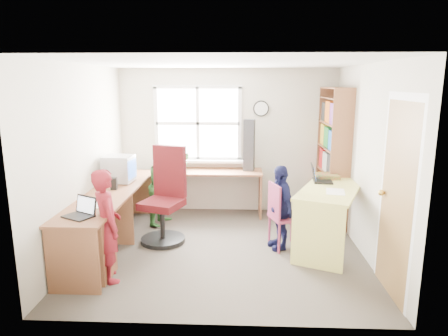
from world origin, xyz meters
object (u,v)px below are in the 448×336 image
at_px(laptop_left, 82,212).
at_px(potted_plant, 184,162).
at_px(person_red, 107,226).
at_px(person_navy, 280,207).
at_px(l_desk, 118,222).
at_px(bookshelf, 333,159).
at_px(person_green, 164,186).
at_px(right_desk, 330,204).
at_px(cd_tower, 249,145).
at_px(laptop_right, 319,177).
at_px(crt_monitor, 119,169).
at_px(swivel_chair, 165,201).
at_px(wooden_chair, 281,213).

relative_size(laptop_left, potted_plant, 1.32).
bearing_deg(person_red, laptop_left, 63.20).
bearing_deg(person_navy, person_red, -82.08).
bearing_deg(l_desk, bookshelf, 26.43).
bearing_deg(laptop_left, person_green, 103.28).
xyz_separation_m(laptop_left, person_navy, (2.24, 0.99, -0.24)).
distance_m(bookshelf, person_green, 2.66).
relative_size(right_desk, cd_tower, 1.88).
bearing_deg(bookshelf, laptop_right, -115.16).
xyz_separation_m(l_desk, laptop_left, (-0.19, -0.62, 0.34)).
relative_size(laptop_right, cd_tower, 0.43).
distance_m(laptop_left, cd_tower, 3.03).
height_order(l_desk, person_red, person_red).
xyz_separation_m(crt_monitor, potted_plant, (0.83, 0.84, -0.05)).
height_order(right_desk, person_red, person_red).
xyz_separation_m(l_desk, person_green, (0.34, 1.26, 0.15)).
bearing_deg(swivel_chair, right_desk, 14.88).
height_order(wooden_chair, potted_plant, potted_plant).
bearing_deg(laptop_right, right_desk, -158.78).
relative_size(cd_tower, person_green, 0.69).
bearing_deg(cd_tower, crt_monitor, -144.14).
relative_size(bookshelf, wooden_chair, 2.36).
bearing_deg(laptop_right, bookshelf, -20.28).
bearing_deg(right_desk, cd_tower, 150.93).
xyz_separation_m(bookshelf, cd_tower, (-1.29, 0.28, 0.17)).
bearing_deg(potted_plant, wooden_chair, -42.73).
xyz_separation_m(right_desk, laptop_left, (-2.90, -1.02, 0.20)).
bearing_deg(right_desk, wooden_chair, -153.26).
bearing_deg(potted_plant, laptop_left, -108.75).
relative_size(right_desk, laptop_left, 4.08).
height_order(bookshelf, laptop_left, bookshelf).
height_order(right_desk, crt_monitor, crt_monitor).
distance_m(l_desk, potted_plant, 1.88).
height_order(swivel_chair, laptop_left, swivel_chair).
relative_size(person_green, person_navy, 1.08).
height_order(potted_plant, person_red, person_red).
bearing_deg(person_navy, swivel_chair, -115.70).
bearing_deg(l_desk, swivel_chair, 49.90).
distance_m(l_desk, wooden_chair, 2.10).
bearing_deg(person_red, swivel_chair, -51.73).
relative_size(l_desk, crt_monitor, 6.88).
xyz_separation_m(crt_monitor, person_green, (0.56, 0.38, -0.34)).
relative_size(cd_tower, person_red, 0.66).
relative_size(swivel_chair, laptop_right, 3.60).
distance_m(cd_tower, person_navy, 1.56).
relative_size(l_desk, person_red, 2.32).
bearing_deg(l_desk, person_red, -83.19).
bearing_deg(person_red, laptop_right, -94.46).
bearing_deg(cd_tower, l_desk, -122.46).
distance_m(right_desk, swivel_chair, 2.23).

